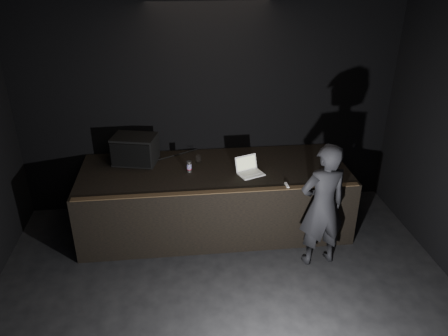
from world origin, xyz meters
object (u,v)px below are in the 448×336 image
beer_can (189,167)px  person (322,206)px  stage_riser (215,198)px  laptop (249,169)px  stage_monitor (135,149)px

beer_can → person: (1.72, -1.00, -0.19)m
stage_riser → laptop: laptop is taller
laptop → stage_monitor: bearing=140.4°
stage_riser → beer_can: size_ratio=23.40×
beer_can → stage_monitor: bearing=152.0°
stage_monitor → laptop: size_ratio=1.68×
stage_monitor → beer_can: stage_monitor is taller
stage_riser → beer_can: 0.70m
stage_monitor → beer_can: size_ratio=4.28×
person → stage_riser: bearing=-46.7°
stage_riser → stage_monitor: bearing=162.6°
stage_riser → person: bearing=-38.1°
laptop → person: person is taller
stage_monitor → person: person is taller
beer_can → person: bearing=-30.0°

